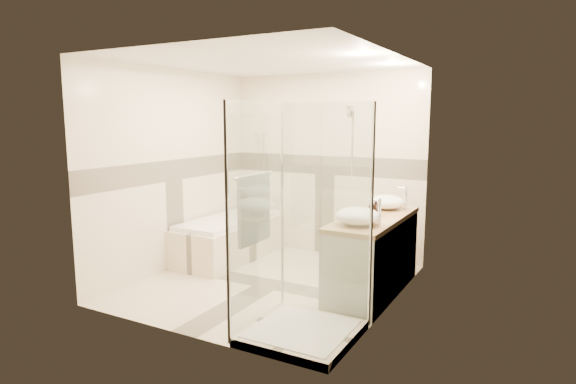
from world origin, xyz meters
The scene contains 12 objects.
room centered at (0.06, 0.01, 1.26)m, with size 2.82×3.02×2.52m.
bathtub centered at (-1.02, 0.65, 0.31)m, with size 0.75×1.70×0.56m.
vanity centered at (1.12, 0.30, 0.43)m, with size 0.58×1.62×0.85m.
shower_enclosure centered at (0.83, -0.97, 0.51)m, with size 0.96×0.93×2.04m.
vessel_sink_near centered at (1.10, 0.81, 0.93)m, with size 0.42×0.42×0.17m, color white.
vessel_sink_far centered at (1.10, -0.16, 0.94)m, with size 0.44×0.44×0.18m, color white.
faucet_near centered at (1.32, 0.81, 1.01)m, with size 0.11×0.03×0.28m.
faucet_far centered at (1.32, -0.16, 1.01)m, with size 0.12×0.03×0.28m.
amenity_bottle_a centered at (1.10, 0.30, 0.94)m, with size 0.08×0.08×0.18m, color black.
amenity_bottle_b centered at (1.10, 0.41, 0.93)m, with size 0.13×0.13×0.16m, color black.
folded_towels centered at (1.10, 1.02, 0.89)m, with size 0.15×0.26×0.08m, color silver.
rolled_towel centered at (-0.99, 1.37, 0.61)m, with size 0.09×0.09×0.20m, color silver.
Camera 1 is at (2.74, -4.58, 1.90)m, focal length 30.00 mm.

